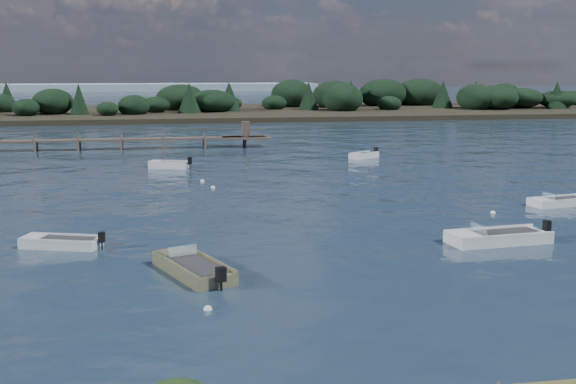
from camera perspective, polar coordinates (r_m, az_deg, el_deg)
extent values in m
plane|color=#172535|center=(88.77, -6.84, 4.36)|extent=(400.00, 400.00, 0.00)
cube|color=silver|center=(47.71, 20.66, -0.88)|extent=(4.10, 2.18, 0.61)
cube|color=silver|center=(46.69, 19.33, -0.59)|extent=(1.17, 1.48, 0.12)
cube|color=#29292C|center=(47.87, 20.96, -0.52)|extent=(2.82, 1.66, 0.10)
cube|color=silver|center=(47.15, 21.24, -0.60)|extent=(3.84, 0.84, 0.12)
cube|color=silver|center=(48.15, 20.15, -0.33)|extent=(3.84, 0.84, 0.12)
cube|color=silver|center=(47.06, 19.92, -0.28)|extent=(0.33, 1.07, 0.36)
cube|color=silver|center=(67.83, 6.01, 2.76)|extent=(3.16, 2.66, 0.70)
cube|color=silver|center=(66.92, 5.39, 3.02)|extent=(1.20, 1.30, 0.14)
cube|color=#29292C|center=(67.97, 6.15, 3.05)|extent=(2.23, 1.93, 0.12)
cube|color=silver|center=(67.43, 6.37, 3.06)|extent=(2.57, 1.76, 0.14)
cube|color=silver|center=(68.12, 5.67, 3.14)|extent=(2.57, 1.76, 0.14)
cube|color=black|center=(69.07, 6.95, 3.31)|extent=(0.42, 0.44, 0.55)
cylinder|color=black|center=(69.13, 6.94, 2.91)|extent=(0.14, 0.14, 0.55)
cube|color=#6B6847|center=(30.29, -7.49, -6.27)|extent=(3.36, 5.08, 0.72)
cube|color=#6B6847|center=(31.78, -8.83, -4.73)|extent=(1.89, 1.64, 0.14)
cube|color=#29292C|center=(29.86, -7.20, -5.82)|extent=(2.48, 3.53, 0.12)
cube|color=#6B6847|center=(29.87, -8.94, -5.69)|extent=(1.84, 4.49, 0.14)
cube|color=#6B6847|center=(30.50, -6.09, -5.30)|extent=(1.84, 4.49, 0.14)
cube|color=black|center=(27.86, -5.32, -6.50)|extent=(0.43, 0.40, 0.57)
cylinder|color=black|center=(28.00, -5.30, -7.47)|extent=(0.13, 0.13, 0.57)
cube|color=silver|center=(31.04, -8.30, -4.60)|extent=(1.24, 0.61, 0.43)
cube|color=silver|center=(61.66, -9.40, 1.97)|extent=(3.46, 2.24, 0.75)
cube|color=silver|center=(61.99, -10.49, 2.39)|extent=(1.10, 1.34, 0.15)
cube|color=#29292C|center=(61.54, -9.18, 2.29)|extent=(2.40, 1.67, 0.13)
cube|color=silver|center=(61.06, -9.58, 2.30)|extent=(3.09, 1.15, 0.15)
cube|color=silver|center=(62.15, -9.25, 2.44)|extent=(3.09, 1.15, 0.15)
cube|color=black|center=(61.05, -7.77, 2.47)|extent=(0.40, 0.44, 0.59)
cylinder|color=black|center=(61.12, -7.76, 1.99)|extent=(0.14, 0.14, 0.59)
cube|color=silver|center=(36.09, -17.47, -4.03)|extent=(3.94, 2.50, 0.61)
cube|color=silver|center=(36.64, -19.48, -3.36)|extent=(1.24, 1.48, 0.12)
cube|color=#29292C|center=(35.90, -17.07, -3.61)|extent=(2.74, 1.86, 0.11)
cube|color=silver|center=(35.44, -17.96, -3.71)|extent=(3.53, 1.27, 0.12)
cube|color=silver|center=(36.58, -17.06, -3.25)|extent=(3.53, 1.27, 0.12)
cube|color=black|center=(35.15, -14.51, -3.47)|extent=(0.33, 0.36, 0.48)
cylinder|color=black|center=(35.25, -14.49, -4.14)|extent=(0.11, 0.11, 0.48)
cube|color=silver|center=(36.73, 16.27, -3.70)|extent=(5.15, 2.37, 0.73)
cube|color=silver|center=(35.67, 13.72, -3.28)|extent=(1.36, 1.80, 0.15)
cube|color=#29292C|center=(36.86, 16.82, -3.14)|extent=(3.53, 1.84, 0.12)
cube|color=silver|center=(35.92, 17.04, -3.35)|extent=(4.97, 0.63, 0.15)
cube|color=silver|center=(37.35, 15.59, -2.78)|extent=(4.97, 0.63, 0.15)
cube|color=black|center=(38.11, 19.78, -2.56)|extent=(0.33, 0.38, 0.57)
cylinder|color=black|center=(38.22, 19.73, -3.29)|extent=(0.11, 0.11, 0.57)
cube|color=silver|center=(36.01, 14.84, -2.80)|extent=(0.30, 1.36, 0.43)
sphere|color=silver|center=(26.02, -6.36, -9.23)|extent=(0.32, 0.32, 0.32)
sphere|color=silver|center=(35.61, 15.14, -4.25)|extent=(0.32, 0.32, 0.32)
sphere|color=silver|center=(36.67, -18.42, -4.01)|extent=(0.32, 0.32, 0.32)
sphere|color=silver|center=(43.92, 15.88, -1.63)|extent=(0.32, 0.32, 0.32)
sphere|color=silver|center=(54.22, -6.78, 0.83)|extent=(0.32, 0.32, 0.32)
sphere|color=silver|center=(51.32, -5.95, 0.33)|extent=(0.32, 0.32, 0.32)
cube|color=brown|center=(77.12, -3.35, 4.33)|extent=(5.00, 3.20, 0.18)
cube|color=brown|center=(77.04, -3.36, 4.99)|extent=(0.80, 0.80, 1.60)
cylinder|color=brown|center=(76.81, -19.40, 3.31)|extent=(0.20, 0.20, 2.20)
cylinder|color=brown|center=(78.49, -19.21, 3.45)|extent=(0.20, 0.20, 2.20)
cylinder|color=brown|center=(76.24, -16.24, 3.43)|extent=(0.20, 0.20, 2.20)
cylinder|color=brown|center=(77.93, -16.11, 3.57)|extent=(0.20, 0.20, 2.20)
cylinder|color=brown|center=(75.90, -13.03, 3.54)|extent=(0.20, 0.20, 2.20)
cylinder|color=brown|center=(77.60, -12.97, 3.68)|extent=(0.20, 0.20, 2.20)
cylinder|color=brown|center=(75.80, -9.80, 3.65)|extent=(0.20, 0.20, 2.20)
cylinder|color=brown|center=(77.50, -9.81, 3.78)|extent=(0.20, 0.20, 2.20)
cylinder|color=brown|center=(75.94, -6.57, 3.74)|extent=(0.20, 0.20, 2.20)
cylinder|color=brown|center=(77.64, -6.65, 3.87)|extent=(0.20, 0.20, 2.20)
cylinder|color=brown|center=(76.32, -3.37, 3.82)|extent=(0.20, 0.20, 2.20)
cylinder|color=brown|center=(78.01, -3.52, 3.95)|extent=(0.20, 0.20, 2.20)
cube|color=black|center=(131.97, 3.08, 6.22)|extent=(190.00, 40.00, 1.60)
ellipsoid|color=black|center=(131.81, 3.09, 7.44)|extent=(180.50, 36.00, 4.40)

